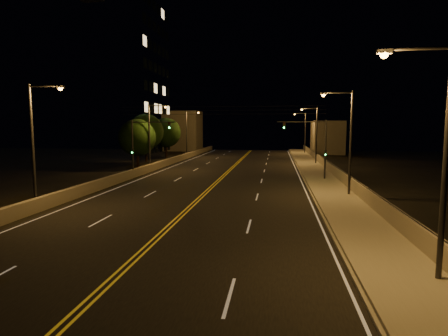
# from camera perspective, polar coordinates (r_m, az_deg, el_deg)

# --- Properties ---
(ground) EXTENTS (160.00, 160.00, 0.00)m
(ground) POSITION_cam_1_polar(r_m,az_deg,el_deg) (13.31, -20.94, -19.47)
(ground) COLOR black
(ground) RESTS_ON ground
(road) EXTENTS (18.00, 120.00, 0.02)m
(road) POSITION_cam_1_polar(r_m,az_deg,el_deg) (31.53, -3.10, -4.04)
(road) COLOR black
(road) RESTS_ON ground
(sidewalk) EXTENTS (3.60, 120.00, 0.30)m
(sidewalk) POSITION_cam_1_polar(r_m,az_deg,el_deg) (31.30, 16.74, -4.12)
(sidewalk) COLOR gray
(sidewalk) RESTS_ON ground
(curb) EXTENTS (0.14, 120.00, 0.15)m
(curb) POSITION_cam_1_polar(r_m,az_deg,el_deg) (31.08, 13.32, -4.24)
(curb) COLOR gray
(curb) RESTS_ON ground
(parapet_wall) EXTENTS (0.30, 120.00, 1.00)m
(parapet_wall) POSITION_cam_1_polar(r_m,az_deg,el_deg) (31.48, 19.75, -2.97)
(parapet_wall) COLOR gray
(parapet_wall) RESTS_ON sidewalk
(jersey_barrier) EXTENTS (0.45, 120.00, 0.94)m
(jersey_barrier) POSITION_cam_1_polar(r_m,az_deg,el_deg) (34.69, -19.27, -2.67)
(jersey_barrier) COLOR gray
(jersey_barrier) RESTS_ON ground
(distant_building_right) EXTENTS (6.00, 10.00, 6.80)m
(distant_building_right) POSITION_cam_1_polar(r_m,az_deg,el_deg) (81.80, 15.42, 4.54)
(distant_building_right) COLOR gray
(distant_building_right) RESTS_ON ground
(distant_building_left) EXTENTS (8.00, 8.00, 9.25)m
(distant_building_left) POSITION_cam_1_polar(r_m,az_deg,el_deg) (89.46, -6.27, 5.65)
(distant_building_left) COLOR gray
(distant_building_left) RESTS_ON ground
(parapet_rail) EXTENTS (0.06, 120.00, 0.06)m
(parapet_rail) POSITION_cam_1_polar(r_m,az_deg,el_deg) (31.41, 19.79, -2.01)
(parapet_rail) COLOR black
(parapet_rail) RESTS_ON parapet_wall
(lane_markings) EXTENTS (17.32, 116.00, 0.00)m
(lane_markings) POSITION_cam_1_polar(r_m,az_deg,el_deg) (31.45, -3.13, -4.05)
(lane_markings) COLOR silver
(lane_markings) RESTS_ON road
(streetlight_0) EXTENTS (2.55, 0.28, 8.47)m
(streetlight_0) POSITION_cam_1_polar(r_m,az_deg,el_deg) (14.87, 29.77, 2.55)
(streetlight_0) COLOR #2D2D33
(streetlight_0) RESTS_ON ground
(streetlight_1) EXTENTS (2.55, 0.28, 8.47)m
(streetlight_1) POSITION_cam_1_polar(r_m,az_deg,el_deg) (31.14, 18.25, 4.63)
(streetlight_1) COLOR #2D2D33
(streetlight_1) RESTS_ON ground
(streetlight_2) EXTENTS (2.55, 0.28, 8.47)m
(streetlight_2) POSITION_cam_1_polar(r_m,az_deg,el_deg) (56.70, 13.63, 5.42)
(streetlight_2) COLOR #2D2D33
(streetlight_2) RESTS_ON ground
(streetlight_3) EXTENTS (2.55, 0.28, 8.47)m
(streetlight_3) POSITION_cam_1_polar(r_m,az_deg,el_deg) (78.81, 12.06, 5.68)
(streetlight_3) COLOR #2D2D33
(streetlight_3) RESTS_ON ground
(streetlight_4) EXTENTS (2.55, 0.28, 8.47)m
(streetlight_4) POSITION_cam_1_polar(r_m,az_deg,el_deg) (27.98, -26.70, 4.11)
(streetlight_4) COLOR #2D2D33
(streetlight_4) RESTS_ON ground
(streetlight_5) EXTENTS (2.55, 0.28, 8.47)m
(streetlight_5) POSITION_cam_1_polar(r_m,az_deg,el_deg) (48.98, -10.99, 5.36)
(streetlight_5) COLOR #2D2D33
(streetlight_5) RESTS_ON ground
(streetlight_6) EXTENTS (2.55, 0.28, 8.47)m
(streetlight_6) POSITION_cam_1_polar(r_m,az_deg,el_deg) (68.32, -5.49, 5.70)
(streetlight_6) COLOR #2D2D33
(streetlight_6) RESTS_ON ground
(traffic_signal_right) EXTENTS (5.11, 0.31, 6.36)m
(traffic_signal_right) POSITION_cam_1_polar(r_m,az_deg,el_deg) (39.82, 13.83, 3.73)
(traffic_signal_right) COLOR #2D2D33
(traffic_signal_right) RESTS_ON ground
(traffic_signal_left) EXTENTS (5.11, 0.31, 6.36)m
(traffic_signal_left) POSITION_cam_1_polar(r_m,az_deg,el_deg) (42.30, -12.55, 3.91)
(traffic_signal_left) COLOR #2D2D33
(traffic_signal_left) RESTS_ON ground
(overhead_wires) EXTENTS (22.00, 0.03, 0.83)m
(overhead_wires) POSITION_cam_1_polar(r_m,az_deg,el_deg) (40.40, -0.55, 8.78)
(overhead_wires) COLOR black
(building_tower) EXTENTS (24.00, 15.00, 28.74)m
(building_tower) POSITION_cam_1_polar(r_m,az_deg,el_deg) (71.51, -19.50, 12.52)
(building_tower) COLOR gray
(building_tower) RESTS_ON ground
(tree_0) EXTENTS (4.92, 4.92, 6.67)m
(tree_0) POSITION_cam_1_polar(r_m,az_deg,el_deg) (51.11, -13.08, 4.53)
(tree_0) COLOR black
(tree_0) RESTS_ON ground
(tree_1) EXTENTS (5.67, 5.67, 7.69)m
(tree_1) POSITION_cam_1_polar(r_m,az_deg,el_deg) (61.55, -11.84, 5.44)
(tree_1) COLOR black
(tree_1) RESTS_ON ground
(tree_2) EXTENTS (5.36, 5.36, 7.26)m
(tree_2) POSITION_cam_1_polar(r_m,az_deg,el_deg) (68.84, -8.83, 5.36)
(tree_2) COLOR black
(tree_2) RESTS_ON ground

